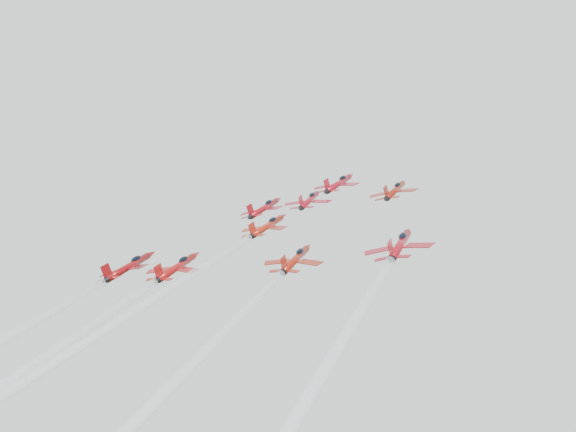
% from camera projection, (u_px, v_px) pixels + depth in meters
% --- Properties ---
extents(jet_lead, '(10.46, 13.31, 8.74)m').
position_uv_depth(jet_lead, '(339.00, 183.00, 150.90)').
color(jet_lead, '#AC101F').
extents(jet_row2_left, '(9.91, 12.61, 8.27)m').
position_uv_depth(jet_row2_left, '(264.00, 208.00, 144.64)').
color(jet_row2_left, '#A50F17').
extents(jet_row2_center, '(9.70, 12.35, 8.10)m').
position_uv_depth(jet_row2_center, '(310.00, 200.00, 142.00)').
color(jet_row2_center, '#B01021').
extents(jet_row2_right, '(9.47, 12.05, 7.91)m').
position_uv_depth(jet_row2_right, '(395.00, 190.00, 133.26)').
color(jet_row2_right, maroon).
extents(jet_center, '(9.38, 87.50, 54.24)m').
position_uv_depth(jet_center, '(123.00, 341.00, 89.67)').
color(jet_center, '#B32211').
extents(jet_rear_right, '(9.19, 85.68, 53.12)m').
position_uv_depth(jet_rear_right, '(123.00, 429.00, 67.01)').
color(jet_rear_right, '#A71F0F').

